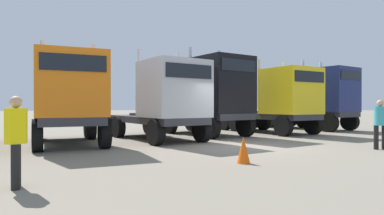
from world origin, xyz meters
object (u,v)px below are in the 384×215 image
(semi_truck_orange, at_px, (70,98))
(traffic_cone_near, at_px, (244,150))
(visitor_in_hivis, at_px, (16,135))
(semi_truck_black, at_px, (214,95))
(semi_truck_silver, at_px, (166,100))
(visitor_with_camera, at_px, (380,121))
(semi_truck_yellow, at_px, (282,100))
(semi_truck_navy, at_px, (324,98))

(semi_truck_orange, bearing_deg, traffic_cone_near, 34.26)
(visitor_in_hivis, bearing_deg, semi_truck_orange, -102.53)
(semi_truck_black, distance_m, traffic_cone_near, 8.26)
(semi_truck_silver, distance_m, visitor_with_camera, 8.33)
(semi_truck_black, bearing_deg, semi_truck_orange, -87.49)
(semi_truck_orange, relative_size, semi_truck_silver, 0.98)
(visitor_in_hivis, bearing_deg, semi_truck_yellow, -148.43)
(semi_truck_orange, bearing_deg, semi_truck_silver, 94.16)
(visitor_in_hivis, bearing_deg, semi_truck_navy, -152.27)
(visitor_in_hivis, height_order, traffic_cone_near, visitor_in_hivis)
(semi_truck_black, relative_size, semi_truck_yellow, 0.99)
(semi_truck_orange, xyz_separation_m, traffic_cone_near, (3.23, -6.32, -1.50))
(semi_truck_orange, height_order, traffic_cone_near, semi_truck_orange)
(semi_truck_silver, height_order, semi_truck_yellow, semi_truck_yellow)
(semi_truck_black, distance_m, semi_truck_navy, 8.29)
(semi_truck_silver, bearing_deg, visitor_in_hivis, -48.01)
(semi_truck_orange, relative_size, traffic_cone_near, 8.67)
(semi_truck_orange, distance_m, semi_truck_black, 7.25)
(semi_truck_navy, bearing_deg, traffic_cone_near, -64.40)
(semi_truck_yellow, bearing_deg, traffic_cone_near, -50.96)
(semi_truck_orange, height_order, semi_truck_silver, semi_truck_orange)
(traffic_cone_near, bearing_deg, semi_truck_navy, 29.06)
(semi_truck_black, height_order, traffic_cone_near, semi_truck_black)
(semi_truck_orange, height_order, semi_truck_navy, semi_truck_navy)
(semi_truck_yellow, distance_m, visitor_in_hivis, 14.74)
(visitor_with_camera, bearing_deg, visitor_in_hivis, -59.48)
(semi_truck_orange, xyz_separation_m, semi_truck_navy, (15.49, 0.50, 0.18))
(semi_truck_navy, bearing_deg, semi_truck_orange, -91.64)
(semi_truck_navy, xyz_separation_m, traffic_cone_near, (-12.26, -6.81, -1.68))
(semi_truck_black, bearing_deg, visitor_with_camera, 12.18)
(semi_truck_orange, distance_m, traffic_cone_near, 7.25)
(semi_truck_yellow, height_order, traffic_cone_near, semi_truck_yellow)
(semi_truck_black, xyz_separation_m, visitor_in_hivis, (-9.41, -6.91, -1.07))
(semi_truck_navy, bearing_deg, semi_truck_silver, -89.97)
(semi_truck_black, bearing_deg, semi_truck_silver, -77.26)
(semi_truck_navy, distance_m, visitor_with_camera, 9.55)
(visitor_in_hivis, relative_size, visitor_with_camera, 0.98)
(semi_truck_orange, xyz_separation_m, semi_truck_yellow, (11.18, -0.08, -0.00))
(semi_truck_navy, bearing_deg, visitor_with_camera, -44.83)
(semi_truck_silver, bearing_deg, semi_truck_navy, 91.34)
(semi_truck_silver, xyz_separation_m, traffic_cone_near, (-0.74, -6.11, -1.42))
(semi_truck_yellow, bearing_deg, visitor_in_hivis, -64.50)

